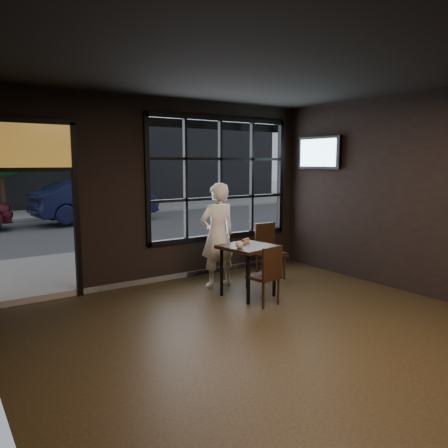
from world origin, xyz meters
TOP-DOWN VIEW (x-y plane):
  - floor at (0.00, 0.00)m, footprint 6.00×7.00m
  - ceiling at (0.00, 0.00)m, footprint 6.00×7.00m
  - wall_left at (-3.00, 0.00)m, footprint 0.04×7.00m
  - window_frame at (1.20, 3.50)m, footprint 3.06×0.12m
  - stained_transom at (-2.10, 3.50)m, footprint 1.20×0.06m
  - street_asphalt at (0.00, 24.00)m, footprint 60.00×41.00m
  - cafe_table at (0.70, 1.96)m, footprint 0.86×0.86m
  - chair_near at (0.64, 1.51)m, footprint 0.43×0.43m
  - chair_window at (1.69, 2.57)m, footprint 0.46×0.46m
  - man at (0.60, 2.69)m, footprint 0.66×0.45m
  - hotdog at (0.79, 2.16)m, footprint 0.21×0.16m
  - cup at (0.46, 1.88)m, footprint 0.13×0.13m
  - tv at (2.93, 2.64)m, footprint 0.12×1.06m
  - navy_car at (1.50, 11.88)m, footprint 4.39×1.84m
  - tree_left at (-0.96, 15.46)m, footprint 2.15×2.15m
  - tree_right at (2.83, 14.93)m, footprint 2.58×2.58m

SIDE VIEW (x-z plane):
  - street_asphalt at x=0.00m, z-range -0.04..0.00m
  - floor at x=0.00m, z-range -0.02..0.00m
  - cafe_table at x=0.70m, z-range 0.00..0.82m
  - chair_near at x=0.64m, z-range 0.00..0.90m
  - chair_window at x=1.69m, z-range 0.00..1.00m
  - navy_car at x=1.50m, z-range 0.10..1.51m
  - hotdog at x=0.79m, z-range 0.82..0.88m
  - cup at x=0.46m, z-range 0.82..0.91m
  - man at x=0.60m, z-range 0.00..1.77m
  - wall_left at x=-3.00m, z-range 0.00..3.20m
  - window_frame at x=1.20m, z-range 0.66..2.94m
  - tv at x=2.93m, z-range 1.98..2.60m
  - stained_transom at x=-2.10m, z-range 2.00..2.70m
  - tree_left at x=-0.96m, z-range 0.75..4.41m
  - tree_right at x=2.83m, z-range 0.90..5.31m
  - ceiling at x=0.00m, z-range 3.20..3.22m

